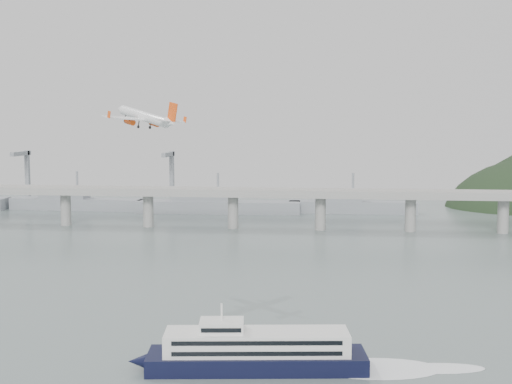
# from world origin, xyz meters

# --- Properties ---
(ground) EXTENTS (900.00, 900.00, 0.00)m
(ground) POSITION_xyz_m (0.00, 0.00, 0.00)
(ground) COLOR slate
(ground) RESTS_ON ground
(bridge) EXTENTS (800.00, 22.00, 23.90)m
(bridge) POSITION_xyz_m (-1.15, 200.00, 17.65)
(bridge) COLOR #969694
(bridge) RESTS_ON ground
(distant_fleet) EXTENTS (453.00, 60.90, 40.00)m
(distant_fleet) POSITION_xyz_m (-155.36, 265.08, 6.22)
(distant_fleet) COLOR gray
(distant_fleet) RESTS_ON ground
(ferry) EXTENTS (88.43, 23.18, 16.70)m
(ferry) POSITION_xyz_m (9.20, -22.94, 4.53)
(ferry) COLOR black
(ferry) RESTS_ON ground
(airliner) EXTENTS (31.83, 29.81, 9.78)m
(airliner) POSITION_xyz_m (-41.60, 60.89, 62.57)
(airliner) COLOR white
(airliner) RESTS_ON ground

